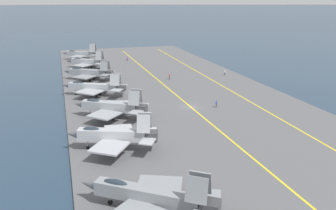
% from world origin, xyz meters
% --- Properties ---
extents(ground_plane, '(2000.00, 2000.00, 0.00)m').
position_xyz_m(ground_plane, '(0.00, 0.00, 0.00)').
color(ground_plane, '#23384C').
extents(carrier_deck, '(201.46, 55.47, 0.40)m').
position_xyz_m(carrier_deck, '(0.00, 0.00, 0.20)').
color(carrier_deck, '#565659').
rests_on(carrier_deck, ground).
extents(deck_stripe_foul_line, '(181.28, 4.14, 0.01)m').
position_xyz_m(deck_stripe_foul_line, '(0.00, -15.25, 0.40)').
color(deck_stripe_foul_line, yellow).
rests_on(deck_stripe_foul_line, carrier_deck).
extents(deck_stripe_centerline, '(181.31, 0.36, 0.01)m').
position_xyz_m(deck_stripe_centerline, '(0.00, 0.00, 0.40)').
color(deck_stripe_centerline, yellow).
rests_on(deck_stripe_centerline, carrier_deck).
extents(parked_jet_second, '(13.73, 16.38, 6.12)m').
position_xyz_m(parked_jet_second, '(-37.79, 19.24, 2.72)').
color(parked_jet_second, gray).
rests_on(parked_jet_second, carrier_deck).
extents(parked_jet_third, '(13.05, 15.28, 6.59)m').
position_xyz_m(parked_jet_third, '(-18.79, 20.53, 3.10)').
color(parked_jet_third, '#A8AAAF').
rests_on(parked_jet_third, carrier_deck).
extents(parked_jet_fourth, '(13.30, 15.79, 6.45)m').
position_xyz_m(parked_jet_fourth, '(-2.36, 18.66, 2.91)').
color(parked_jet_fourth, '#93999E').
rests_on(parked_jet_fourth, carrier_deck).
extents(parked_jet_fifth, '(12.63, 16.85, 6.09)m').
position_xyz_m(parked_jet_fifth, '(15.87, 20.16, 2.85)').
color(parked_jet_fifth, '#9EA3A8').
rests_on(parked_jet_fifth, carrier_deck).
extents(parked_jet_sixth, '(12.84, 15.68, 6.14)m').
position_xyz_m(parked_jet_sixth, '(34.38, 20.06, 2.78)').
color(parked_jet_sixth, gray).
rests_on(parked_jet_sixth, carrier_deck).
extents(parked_jet_seventh, '(12.93, 14.68, 6.53)m').
position_xyz_m(parked_jet_seventh, '(52.91, 19.08, 2.81)').
color(parked_jet_seventh, '#93999E').
rests_on(parked_jet_seventh, carrier_deck).
extents(parked_jet_eighth, '(13.02, 15.23, 6.58)m').
position_xyz_m(parked_jet_eighth, '(70.70, 19.87, 2.96)').
color(parked_jet_eighth, gray).
rests_on(parked_jet_eighth, carrier_deck).
extents(crew_blue_vest, '(0.46, 0.45, 1.68)m').
position_xyz_m(crew_blue_vest, '(-2.11, -5.48, 1.32)').
color(crew_blue_vest, '#4C473D').
rests_on(crew_blue_vest, carrier_deck).
extents(crew_purple_vest, '(0.30, 0.41, 1.74)m').
position_xyz_m(crew_purple_vest, '(63.58, 2.87, 1.36)').
color(crew_purple_vest, '#232328').
rests_on(crew_purple_vest, carrier_deck).
extents(crew_red_vest, '(0.45, 0.40, 1.81)m').
position_xyz_m(crew_red_vest, '(28.14, -3.56, 1.40)').
color(crew_red_vest, '#383328').
rests_on(crew_red_vest, carrier_deck).
extents(crew_white_vest, '(0.45, 0.38, 1.82)m').
position_xyz_m(crew_white_vest, '(28.75, -22.41, 1.40)').
color(crew_white_vest, '#232328').
rests_on(crew_white_vest, carrier_deck).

